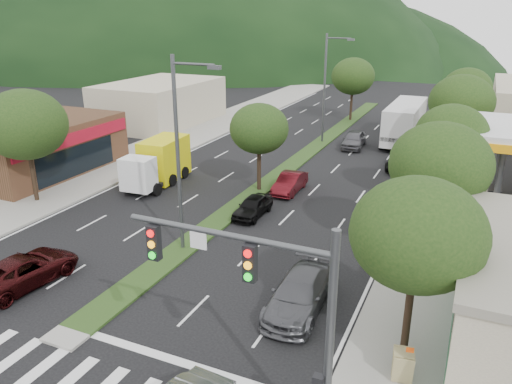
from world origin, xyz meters
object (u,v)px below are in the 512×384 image
at_px(tree_r_c, 451,135).
at_px(box_truck, 159,163).
at_px(tree_r_a, 418,234).
at_px(car_queue_e, 354,139).
at_px(car_queue_a, 253,206).
at_px(tree_r_b, 440,165).
at_px(traffic_signal, 273,301).
at_px(tree_l_a, 25,125).
at_px(car_queue_b, 299,294).
at_px(a_frame_sign, 403,364).
at_px(tree_med_far, 353,76).
at_px(motorhome, 405,122).
at_px(tree_r_d, 461,102).
at_px(car_queue_d, 404,161).
at_px(tree_med_near, 259,129).
at_px(tree_r_e, 467,89).
at_px(car_queue_c, 290,183).
at_px(streetlight_mid, 327,84).
at_px(car_queue_f, 410,130).
at_px(suv_maroon, 25,270).

xyz_separation_m(tree_r_c, box_truck, (-19.26, -3.44, -3.26)).
relative_size(tree_r_a, car_queue_e, 1.49).
relative_size(car_queue_a, box_truck, 0.56).
bearing_deg(tree_r_b, car_queue_e, 113.32).
xyz_separation_m(tree_r_b, car_queue_e, (-8.77, 20.33, -4.28)).
bearing_deg(traffic_signal, box_truck, 131.98).
bearing_deg(box_truck, car_queue_a, 157.07).
distance_m(tree_r_c, tree_l_a, 26.47).
xyz_separation_m(car_queue_a, car_queue_e, (1.73, 18.69, 0.13)).
xyz_separation_m(tree_r_c, car_queue_b, (-4.50, -14.86, -4.01)).
distance_m(car_queue_b, a_frame_sign, 5.47).
relative_size(tree_r_a, tree_med_far, 0.96).
bearing_deg(motorhome, box_truck, -125.97).
xyz_separation_m(tree_r_d, car_queue_a, (-10.50, -16.36, -4.56)).
xyz_separation_m(car_queue_d, car_queue_e, (-5.24, 5.00, 0.10)).
xyz_separation_m(tree_r_d, tree_med_near, (-12.00, -12.00, -0.75)).
bearing_deg(tree_med_near, box_truck, -168.79).
height_order(car_queue_a, motorhome, motorhome).
xyz_separation_m(tree_r_b, tree_r_e, (0.00, 28.00, -0.14)).
relative_size(tree_med_far, a_frame_sign, 4.53).
xyz_separation_m(tree_med_far, car_queue_b, (7.50, -38.86, -4.26)).
bearing_deg(car_queue_d, car_queue_b, -88.27).
distance_m(tree_med_near, tree_med_far, 26.01).
bearing_deg(car_queue_b, tree_r_c, 70.57).
bearing_deg(car_queue_a, tree_l_a, -164.97).
xyz_separation_m(traffic_signal, car_queue_d, (-0.56, 28.87, -3.99)).
distance_m(tree_r_b, tree_med_near, 13.43).
bearing_deg(tree_r_b, tree_l_a, -175.33).
distance_m(car_queue_a, car_queue_d, 15.36).
bearing_deg(box_truck, tree_l_a, 46.87).
relative_size(tree_r_c, tree_med_near, 1.08).
relative_size(car_queue_c, box_truck, 0.61).
distance_m(streetlight_mid, car_queue_c, 15.29).
xyz_separation_m(traffic_signal, tree_med_far, (-9.03, 45.54, 0.36)).
height_order(tree_med_near, tree_med_far, tree_med_far).
bearing_deg(car_queue_e, car_queue_f, 52.55).
xyz_separation_m(car_queue_a, car_queue_b, (6.00, -8.50, 0.12)).
height_order(tree_r_a, suv_maroon, tree_r_a).
bearing_deg(car_queue_c, car_queue_a, -96.89).
relative_size(tree_r_c, motorhome, 0.66).
distance_m(traffic_signal, tree_med_far, 46.43).
height_order(car_queue_d, car_queue_e, car_queue_e).
bearing_deg(a_frame_sign, car_queue_b, 139.27).
bearing_deg(tree_med_near, car_queue_f, 70.34).
bearing_deg(a_frame_sign, car_queue_f, 88.10).
relative_size(car_queue_b, box_truck, 0.78).
bearing_deg(tree_r_e, tree_r_b, -90.00).
distance_m(tree_r_a, tree_med_far, 41.76).
bearing_deg(car_queue_d, car_queue_c, -122.21).
xyz_separation_m(tree_r_a, tree_r_d, (0.00, 26.00, 0.36)).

